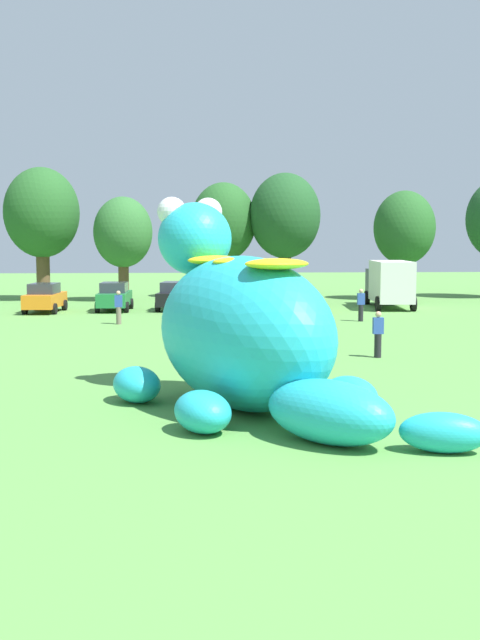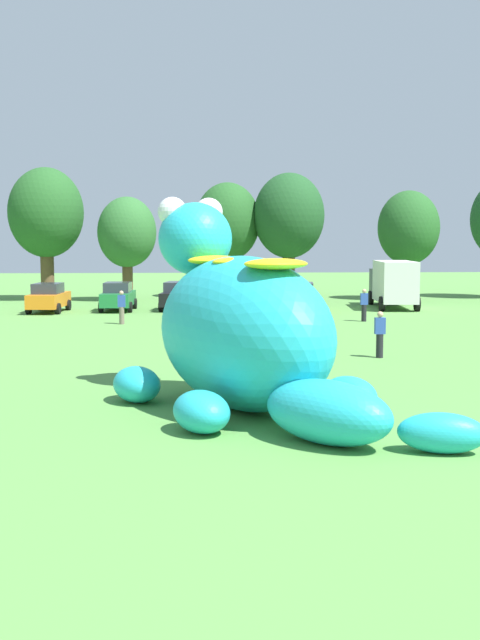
% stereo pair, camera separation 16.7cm
% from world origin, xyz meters
% --- Properties ---
extents(ground_plane, '(160.00, 160.00, 0.00)m').
position_xyz_m(ground_plane, '(0.00, 0.00, 0.00)').
color(ground_plane, '#568E42').
extents(giant_inflatable_creature, '(8.48, 9.57, 5.56)m').
position_xyz_m(giant_inflatable_creature, '(-0.73, 0.62, 2.03)').
color(giant_inflatable_creature, '#23B2C6').
rests_on(giant_inflatable_creature, ground).
extents(car_orange, '(2.17, 4.22, 1.72)m').
position_xyz_m(car_orange, '(-10.63, 27.76, 0.86)').
color(car_orange, orange).
rests_on(car_orange, ground).
extents(car_green, '(2.05, 4.15, 1.72)m').
position_xyz_m(car_green, '(-6.63, 28.51, 0.86)').
color(car_green, '#1E7238').
rests_on(car_green, ground).
extents(car_black, '(2.40, 4.31, 1.72)m').
position_xyz_m(car_black, '(-2.99, 28.80, 0.86)').
color(car_black, black).
rests_on(car_black, ground).
extents(car_red, '(2.53, 4.35, 1.72)m').
position_xyz_m(car_red, '(0.44, 27.83, 0.86)').
color(car_red, red).
rests_on(car_red, ground).
extents(car_yellow, '(2.33, 4.28, 1.72)m').
position_xyz_m(car_yellow, '(4.29, 27.58, 0.86)').
color(car_yellow, yellow).
rests_on(car_yellow, ground).
extents(box_truck, '(2.73, 6.53, 2.95)m').
position_xyz_m(box_truck, '(10.37, 29.48, 1.60)').
color(box_truck, '#333842').
rests_on(box_truck, ground).
extents(tree_mid_left, '(5.21, 5.21, 9.25)m').
position_xyz_m(tree_mid_left, '(-12.36, 36.96, 6.05)').
color(tree_mid_left, brown).
rests_on(tree_mid_left, ground).
extents(tree_centre_left, '(4.05, 4.05, 7.20)m').
position_xyz_m(tree_centre_left, '(-6.68, 35.97, 4.71)').
color(tree_centre_left, brown).
rests_on(tree_centre_left, ground).
extents(tree_centre, '(4.71, 4.71, 8.36)m').
position_xyz_m(tree_centre, '(0.37, 38.43, 5.47)').
color(tree_centre, brown).
rests_on(tree_centre, ground).
extents(tree_centre_right, '(5.06, 5.06, 8.98)m').
position_xyz_m(tree_centre_right, '(4.73, 37.38, 5.88)').
color(tree_centre_right, brown).
rests_on(tree_centre_right, ground).
extents(tree_mid_right, '(4.33, 4.33, 7.68)m').
position_xyz_m(tree_mid_right, '(13.03, 35.96, 5.02)').
color(tree_mid_right, brown).
rests_on(tree_mid_right, ground).
extents(spectator_near_inflatable, '(0.38, 0.26, 1.71)m').
position_xyz_m(spectator_near_inflatable, '(6.88, 21.60, 0.85)').
color(spectator_near_inflatable, black).
rests_on(spectator_near_inflatable, ground).
extents(spectator_mid_field, '(0.38, 0.26, 1.71)m').
position_xyz_m(spectator_mid_field, '(4.79, 8.99, 0.85)').
color(spectator_mid_field, black).
rests_on(spectator_mid_field, ground).
extents(spectator_by_cars, '(0.38, 0.26, 1.71)m').
position_xyz_m(spectator_by_cars, '(-5.72, 20.96, 0.85)').
color(spectator_by_cars, '#726656').
rests_on(spectator_by_cars, ground).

